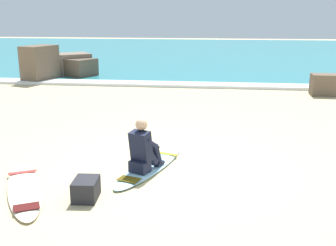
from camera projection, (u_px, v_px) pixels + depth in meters
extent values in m
plane|color=#CCB584|center=(170.00, 167.00, 7.67)|extent=(80.00, 80.00, 0.00)
cube|color=teal|center=(208.00, 52.00, 29.24)|extent=(80.00, 28.00, 0.10)
cube|color=white|center=(197.00, 85.00, 16.11)|extent=(80.00, 0.90, 0.11)
ellipsoid|color=#9ED1E5|center=(150.00, 166.00, 7.63)|extent=(1.24, 2.46, 0.07)
cube|color=gold|center=(166.00, 153.00, 8.21)|extent=(0.49, 0.24, 0.01)
cube|color=#4C400C|center=(129.00, 179.00, 6.94)|extent=(0.42, 0.34, 0.01)
cube|color=black|center=(140.00, 166.00, 7.25)|extent=(0.40, 0.36, 0.20)
cylinder|color=black|center=(141.00, 154.00, 7.41)|extent=(0.30, 0.43, 0.43)
cylinder|color=black|center=(146.00, 152.00, 7.60)|extent=(0.21, 0.29, 0.42)
cube|color=black|center=(148.00, 161.00, 7.71)|extent=(0.18, 0.24, 0.05)
cylinder|color=black|center=(150.00, 156.00, 7.32)|extent=(0.30, 0.43, 0.43)
cylinder|color=black|center=(157.00, 154.00, 7.49)|extent=(0.21, 0.29, 0.42)
cube|color=black|center=(159.00, 163.00, 7.59)|extent=(0.18, 0.24, 0.05)
cube|color=black|center=(141.00, 146.00, 7.19)|extent=(0.43, 0.40, 0.57)
sphere|color=tan|center=(141.00, 124.00, 7.12)|extent=(0.21, 0.21, 0.21)
cylinder|color=black|center=(139.00, 142.00, 7.38)|extent=(0.24, 0.40, 0.31)
cylinder|color=black|center=(152.00, 144.00, 7.24)|extent=(0.24, 0.40, 0.31)
ellipsoid|color=#EFE5C6|center=(24.00, 189.00, 6.65)|extent=(1.58, 2.35, 0.07)
cube|color=red|center=(22.00, 172.00, 7.24)|extent=(0.47, 0.31, 0.01)
cube|color=#4A1311|center=(26.00, 207.00, 5.95)|extent=(0.43, 0.38, 0.01)
cube|color=brown|center=(76.00, 68.00, 18.27)|extent=(2.00, 1.80, 0.83)
cube|color=#756656|center=(71.00, 65.00, 18.64)|extent=(2.04, 1.96, 1.01)
cube|color=brown|center=(40.00, 64.00, 17.11)|extent=(1.30, 1.66, 1.47)
cube|color=brown|center=(324.00, 85.00, 14.30)|extent=(0.89, 0.70, 0.73)
cube|color=#232328|center=(86.00, 189.00, 6.34)|extent=(0.39, 0.51, 0.32)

